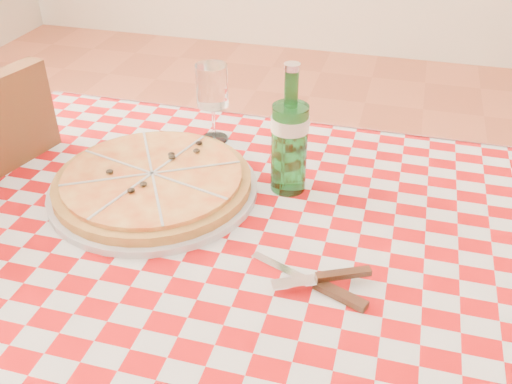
# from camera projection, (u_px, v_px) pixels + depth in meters

# --- Properties ---
(dining_table) EXTENTS (1.20, 0.80, 0.75)m
(dining_table) POSITION_uv_depth(u_px,v_px,m) (258.00, 289.00, 0.97)
(dining_table) COLOR brown
(dining_table) RESTS_ON ground
(tablecloth) EXTENTS (1.30, 0.90, 0.01)m
(tablecloth) POSITION_uv_depth(u_px,v_px,m) (258.00, 246.00, 0.92)
(tablecloth) COLOR #A40A0B
(tablecloth) RESTS_ON dining_table
(pizza_plate) EXTENTS (0.47, 0.47, 0.05)m
(pizza_plate) POSITION_uv_depth(u_px,v_px,m) (153.00, 180.00, 1.03)
(pizza_plate) COLOR #CE8B44
(pizza_plate) RESTS_ON tablecloth
(water_bottle) EXTENTS (0.09, 0.09, 0.24)m
(water_bottle) POSITION_uv_depth(u_px,v_px,m) (290.00, 130.00, 0.99)
(water_bottle) COLOR #175F23
(water_bottle) RESTS_ON tablecloth
(wine_glass) EXTENTS (0.09, 0.09, 0.17)m
(wine_glass) POSITION_uv_depth(u_px,v_px,m) (213.00, 104.00, 1.17)
(wine_glass) COLOR white
(wine_glass) RESTS_ON tablecloth
(cutlery) EXTENTS (0.23, 0.20, 0.02)m
(cutlery) POSITION_uv_depth(u_px,v_px,m) (316.00, 280.00, 0.83)
(cutlery) COLOR silver
(cutlery) RESTS_ON tablecloth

